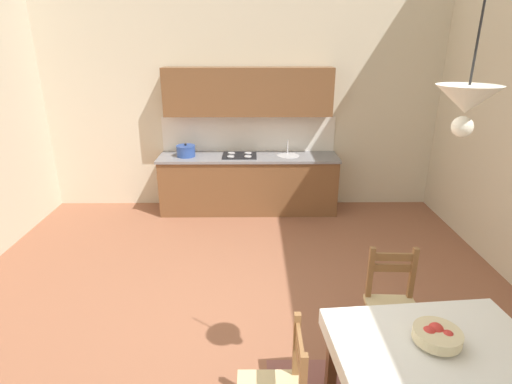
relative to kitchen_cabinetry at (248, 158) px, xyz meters
The scene contains 7 objects.
ground_plane 3.12m from the kitchen_cabinetry, 91.70° to the right, with size 6.69×7.12×0.10m, color #935B42.
wall_back 1.33m from the kitchen_cabinetry, 104.94° to the left, with size 6.69×0.12×4.29m, color beige.
kitchen_cabinetry is the anchor object (origin of this frame).
dining_table 4.23m from the kitchen_cabinetry, 73.00° to the right, with size 1.37×1.01×0.75m.
dining_chair_kitchen_side 3.46m from the kitchen_cabinetry, 68.64° to the right, with size 0.44×0.44×0.93m.
fruit_bowl 4.19m from the kitchen_cabinetry, 72.89° to the right, with size 0.30×0.30×0.12m.
pendant_lamp 4.39m from the kitchen_cabinetry, 73.83° to the right, with size 0.32×0.32×0.81m.
Camera 1 is at (0.16, -3.08, 2.55)m, focal length 28.45 mm.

